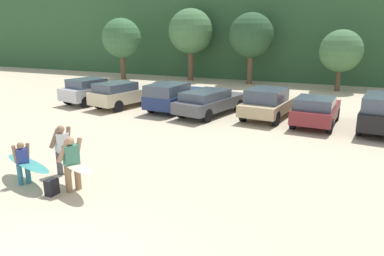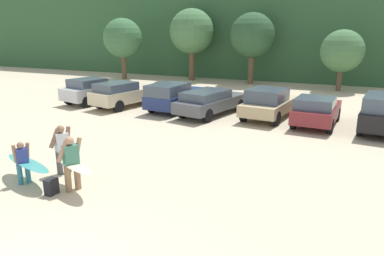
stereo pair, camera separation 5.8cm
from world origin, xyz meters
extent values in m
cube|color=#2D5633|center=(0.00, 34.70, 4.31)|extent=(108.00, 12.00, 8.62)
cylinder|color=brown|center=(-14.86, 24.81, 1.12)|extent=(0.44, 0.44, 2.23)
sphere|color=#38663D|center=(-14.86, 24.81, 3.73)|extent=(3.54, 3.54, 3.54)
cylinder|color=brown|center=(-8.80, 26.69, 1.33)|extent=(0.53, 0.53, 2.65)
sphere|color=#427042|center=(-8.80, 26.69, 4.32)|extent=(3.93, 3.93, 3.93)
cylinder|color=brown|center=(-3.23, 26.48, 1.23)|extent=(0.46, 0.46, 2.45)
sphere|color=#284C2D|center=(-3.23, 26.48, 4.01)|extent=(3.67, 3.67, 3.67)
cylinder|color=brown|center=(3.77, 25.62, 0.82)|extent=(0.35, 0.35, 1.63)
sphere|color=#427042|center=(3.77, 25.62, 2.95)|extent=(3.09, 3.09, 3.09)
cube|color=silver|center=(-9.86, 14.39, 0.70)|extent=(2.63, 4.26, 0.72)
cube|color=#3F4C5B|center=(-9.97, 13.89, 1.31)|extent=(2.05, 2.22, 0.50)
cylinder|color=black|center=(-10.38, 15.84, 0.34)|extent=(0.36, 0.72, 0.69)
cylinder|color=black|center=(-8.78, 15.49, 0.34)|extent=(0.36, 0.72, 0.69)
cylinder|color=black|center=(-10.94, 13.29, 0.34)|extent=(0.36, 0.72, 0.69)
cylinder|color=black|center=(-9.34, 12.93, 0.34)|extent=(0.36, 0.72, 0.69)
cube|color=beige|center=(-7.38, 14.48, 0.68)|extent=(2.72, 5.01, 0.70)
cube|color=#3F4C5B|center=(-7.59, 13.52, 1.27)|extent=(2.03, 2.45, 0.48)
cylinder|color=black|center=(-7.82, 16.18, 0.34)|extent=(0.36, 0.70, 0.67)
cylinder|color=black|center=(-6.28, 15.84, 0.34)|extent=(0.36, 0.70, 0.67)
cylinder|color=black|center=(-8.48, 13.11, 0.34)|extent=(0.36, 0.70, 0.67)
cylinder|color=black|center=(-6.94, 12.78, 0.34)|extent=(0.36, 0.70, 0.67)
cube|color=navy|center=(-4.30, 14.89, 0.65)|extent=(2.00, 4.70, 0.69)
cube|color=#3F4C5B|center=(-4.35, 13.79, 1.30)|extent=(1.75, 2.46, 0.60)
cylinder|color=black|center=(-5.03, 16.45, 0.31)|extent=(0.25, 0.63, 0.62)
cylinder|color=black|center=(-3.43, 16.38, 0.31)|extent=(0.25, 0.63, 0.62)
cylinder|color=black|center=(-5.17, 13.41, 0.31)|extent=(0.25, 0.63, 0.62)
cylinder|color=black|center=(-3.57, 13.33, 0.31)|extent=(0.25, 0.63, 0.62)
cube|color=#4C4F54|center=(-1.99, 14.35, 0.64)|extent=(2.71, 5.05, 0.59)
cube|color=#3F4C5B|center=(-2.11, 13.78, 1.15)|extent=(2.12, 2.89, 0.44)
cylinder|color=black|center=(-2.44, 16.06, 0.34)|extent=(0.36, 0.71, 0.68)
cylinder|color=black|center=(-0.89, 15.74, 0.34)|extent=(0.36, 0.71, 0.68)
cylinder|color=black|center=(-3.09, 12.97, 0.34)|extent=(0.36, 0.71, 0.68)
cylinder|color=black|center=(-1.54, 12.64, 0.34)|extent=(0.36, 0.71, 0.68)
cube|color=tan|center=(1.00, 14.85, 0.64)|extent=(2.28, 4.38, 0.57)
cube|color=#3F4C5B|center=(0.95, 14.40, 1.25)|extent=(1.91, 2.20, 0.65)
cylinder|color=black|center=(0.32, 16.32, 0.36)|extent=(0.29, 0.73, 0.71)
cylinder|color=black|center=(1.97, 16.15, 0.36)|extent=(0.29, 0.73, 0.71)
cylinder|color=black|center=(0.03, 13.56, 0.36)|extent=(0.29, 0.73, 0.71)
cylinder|color=black|center=(1.68, 13.38, 0.36)|extent=(0.29, 0.73, 0.71)
cube|color=maroon|center=(3.39, 14.40, 0.63)|extent=(1.99, 4.05, 0.62)
cube|color=#3F4C5B|center=(3.35, 13.69, 1.19)|extent=(1.73, 1.93, 0.49)
cylinder|color=black|center=(2.65, 15.75, 0.32)|extent=(0.25, 0.65, 0.64)
cylinder|color=black|center=(4.26, 15.66, 0.32)|extent=(0.25, 0.65, 0.64)
cylinder|color=black|center=(2.52, 13.13, 0.32)|extent=(0.25, 0.65, 0.64)
cylinder|color=black|center=(4.12, 13.05, 0.32)|extent=(0.25, 0.65, 0.64)
cube|color=black|center=(6.25, 14.66, 0.72)|extent=(2.20, 4.92, 0.75)
cylinder|color=black|center=(5.64, 16.30, 0.34)|extent=(0.29, 0.71, 0.69)
cylinder|color=black|center=(5.32, 13.17, 0.34)|extent=(0.29, 0.71, 0.69)
cylinder|color=#8C6B4C|center=(-2.13, 3.67, 0.38)|extent=(0.18, 0.18, 0.76)
cylinder|color=#8C6B4C|center=(-2.01, 3.92, 0.38)|extent=(0.18, 0.18, 0.76)
cube|color=#3F7F66|center=(-2.07, 3.79, 1.05)|extent=(0.43, 0.48, 0.58)
sphere|color=tan|center=(-2.07, 3.79, 1.47)|extent=(0.24, 0.24, 0.24)
cylinder|color=tan|center=(-2.17, 3.60, 1.21)|extent=(0.29, 0.41, 0.61)
cylinder|color=tan|center=(-1.98, 3.99, 1.21)|extent=(0.24, 0.31, 0.63)
cylinder|color=teal|center=(-3.76, 3.45, 0.31)|extent=(0.14, 0.14, 0.62)
cylinder|color=teal|center=(-3.66, 3.65, 0.31)|extent=(0.14, 0.14, 0.62)
cube|color=#333D8C|center=(-3.71, 3.55, 0.85)|extent=(0.35, 0.39, 0.47)
sphere|color=#8C664C|center=(-3.71, 3.55, 1.19)|extent=(0.20, 0.20, 0.20)
cylinder|color=#8C664C|center=(-3.79, 3.39, 0.98)|extent=(0.16, 0.17, 0.51)
cylinder|color=#8C664C|center=(-3.64, 3.70, 0.98)|extent=(0.16, 0.19, 0.51)
cylinder|color=#4C4C51|center=(-3.29, 4.54, 0.38)|extent=(0.18, 0.18, 0.75)
cylinder|color=#4C4C51|center=(-3.17, 4.78, 0.38)|extent=(0.18, 0.18, 0.75)
cube|color=silver|center=(-3.23, 4.66, 1.04)|extent=(0.43, 0.47, 0.58)
sphere|color=#8C664C|center=(-3.23, 4.66, 1.45)|extent=(0.24, 0.24, 0.24)
cylinder|color=#8C664C|center=(-3.32, 4.47, 1.19)|extent=(0.28, 0.39, 0.61)
cylinder|color=#8C664C|center=(-3.13, 4.85, 1.19)|extent=(0.21, 0.25, 0.62)
ellipsoid|color=beige|center=(-2.01, 3.83, 0.77)|extent=(2.00, 1.31, 0.14)
ellipsoid|color=teal|center=(-3.66, 3.69, 0.60)|extent=(2.44, 1.39, 0.21)
cube|color=black|center=(-2.43, 3.33, 0.23)|extent=(0.24, 0.34, 0.45)
camera|label=1|loc=(4.87, -3.47, 4.40)|focal=33.82mm
camera|label=2|loc=(4.92, -3.45, 4.40)|focal=33.82mm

